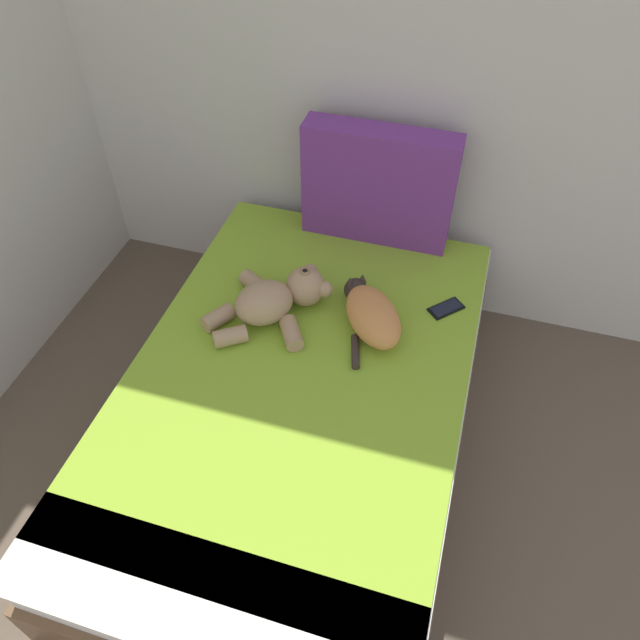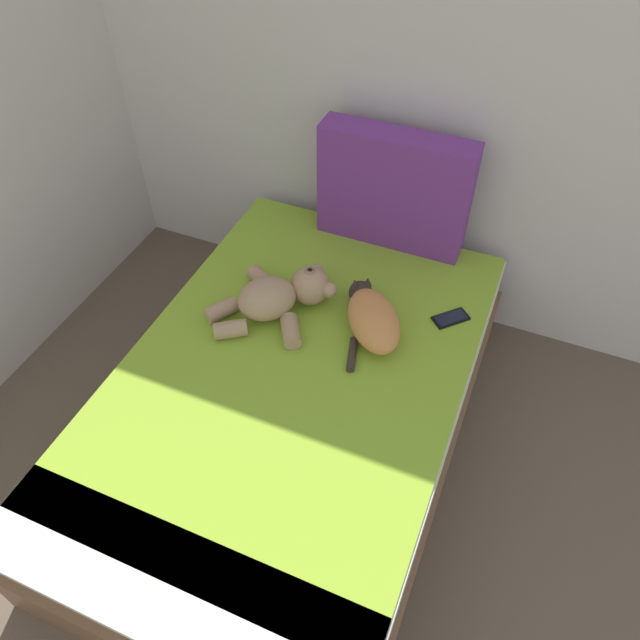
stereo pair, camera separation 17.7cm
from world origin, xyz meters
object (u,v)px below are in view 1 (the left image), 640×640
(bed, at_px, (298,414))
(teddy_bear, at_px, (276,299))
(cell_phone, at_px, (446,308))
(cat, at_px, (371,314))
(patterned_cushion, at_px, (378,186))

(bed, relative_size, teddy_bear, 4.11)
(teddy_bear, xyz_separation_m, cell_phone, (0.67, 0.22, -0.07))
(teddy_bear, bearing_deg, bed, -58.30)
(cell_phone, bearing_deg, bed, -133.69)
(cat, height_order, teddy_bear, teddy_bear)
(cat, bearing_deg, cell_phone, 33.28)
(cat, bearing_deg, teddy_bear, -175.11)
(patterned_cushion, relative_size, cell_phone, 4.31)
(bed, relative_size, cat, 4.68)
(cat, height_order, cell_phone, cat)
(bed, bearing_deg, patterned_cushion, 84.53)
(bed, height_order, cell_phone, cell_phone)
(patterned_cushion, distance_m, cell_phone, 0.63)
(cat, distance_m, cell_phone, 0.34)
(cat, relative_size, cell_phone, 2.77)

